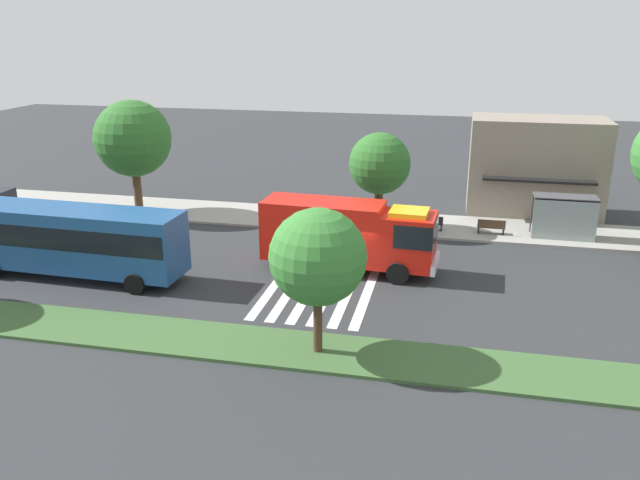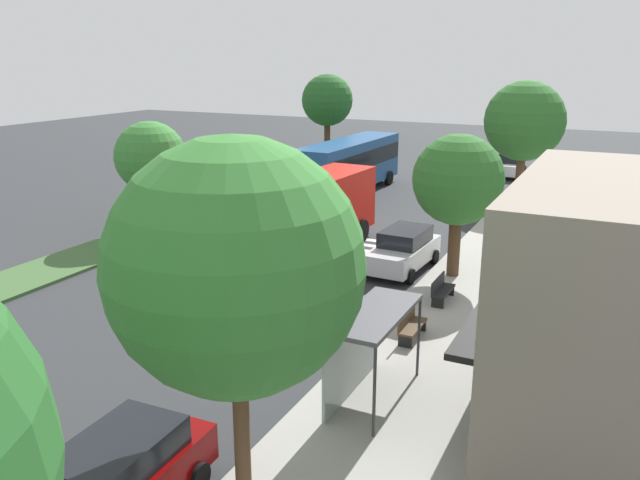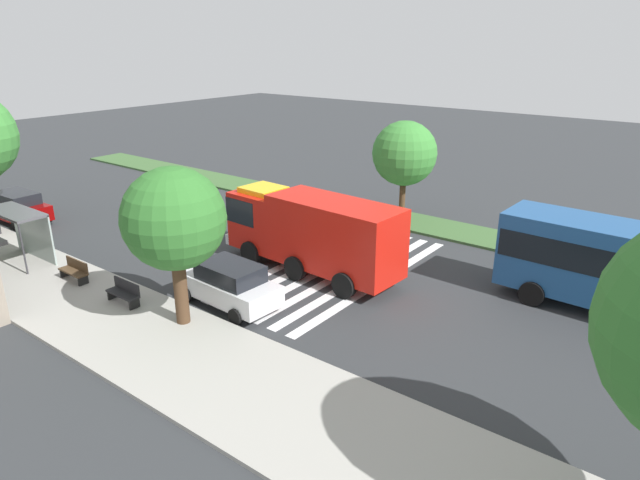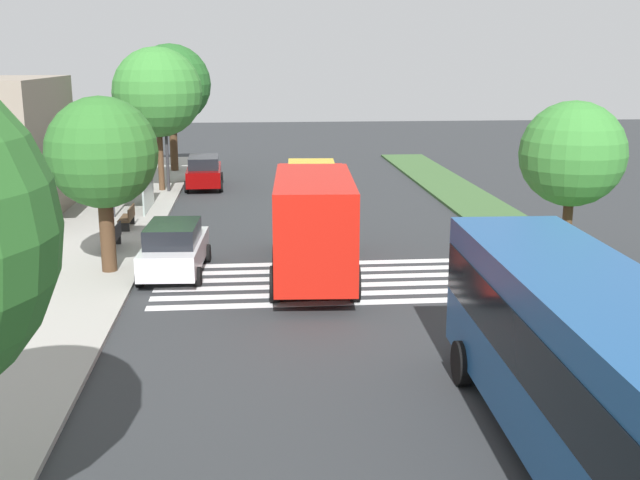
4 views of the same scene
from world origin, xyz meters
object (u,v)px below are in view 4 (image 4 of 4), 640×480
object	(u,v)px
median_tree_west	(572,154)
sidewalk_tree_east	(171,85)
parked_car_mid	(174,248)
bus_stop_shelter	(140,172)
parked_car_east	(204,172)
bench_near_shelter	(128,217)
fire_truck	(313,216)
sidewalk_tree_center	(157,92)
transit_bus	(593,364)
sidewalk_tree_west	(102,153)
street_lamp	(166,127)
bench_west_of_shelter	(113,237)

from	to	relation	value
median_tree_west	sidewalk_tree_east	bearing A→B (deg)	33.99
parked_car_mid	bus_stop_shelter	size ratio (longest dim) A/B	1.31
parked_car_mid	bus_stop_shelter	xyz separation A→B (m)	(10.81, 2.57, 0.97)
parked_car_east	bench_near_shelter	distance (m)	10.84
sidewalk_tree_east	bus_stop_shelter	bearing A→B (deg)	178.31
fire_truck	bench_near_shelter	distance (m)	10.25
sidewalk_tree_center	fire_truck	bearing A→B (deg)	-157.31
transit_bus	sidewalk_tree_west	size ratio (longest dim) A/B	1.92
fire_truck	median_tree_west	bearing A→B (deg)	-85.19
bus_stop_shelter	bench_near_shelter	size ratio (longest dim) A/B	2.19
bus_stop_shelter	median_tree_west	xyz separation A→B (m)	(-10.90, -16.14, 2.05)
fire_truck	transit_bus	size ratio (longest dim) A/B	0.80
parked_car_east	transit_bus	bearing A→B (deg)	-166.45
street_lamp	fire_truck	bearing A→B (deg)	-157.98
bench_west_of_shelter	median_tree_west	xyz separation A→B (m)	(-3.29, -16.15, 3.34)
parked_car_mid	parked_car_east	size ratio (longest dim) A/B	0.97
parked_car_mid	median_tree_west	xyz separation A→B (m)	(-0.09, -13.57, 3.02)
sidewalk_tree_east	median_tree_west	world-z (taller)	sidewalk_tree_east
bus_stop_shelter	sidewalk_tree_west	size ratio (longest dim) A/B	0.60
fire_truck	median_tree_west	size ratio (longest dim) A/B	1.60
parked_car_mid	bench_near_shelter	bearing A→B (deg)	23.52
street_lamp	transit_bus	bearing A→B (deg)	-160.68
parked_car_east	sidewalk_tree_center	world-z (taller)	sidewalk_tree_center
parked_car_east	sidewalk_tree_west	bearing A→B (deg)	170.99
street_lamp	sidewalk_tree_west	size ratio (longest dim) A/B	0.98
fire_truck	bench_west_of_shelter	xyz separation A→B (m)	(3.51, 7.24, -1.40)
bench_near_shelter	street_lamp	xyz separation A→B (m)	(8.85, -0.78, 2.94)
fire_truck	sidewalk_tree_east	world-z (taller)	sidewalk_tree_east
bus_stop_shelter	sidewalk_tree_east	xyz separation A→B (m)	(12.49, -0.37, 3.56)
bus_stop_shelter	fire_truck	bearing A→B (deg)	-146.96
parked_car_mid	bench_near_shelter	world-z (taller)	parked_car_mid
sidewalk_tree_west	sidewalk_tree_east	distance (m)	23.21
parked_car_east	bus_stop_shelter	xyz separation A→B (m)	(-6.53, 2.57, 0.97)
parked_car_mid	parked_car_east	xyz separation A→B (m)	(17.33, -0.00, 0.00)
fire_truck	bench_near_shelter	size ratio (longest dim) A/B	5.63
parked_car_east	sidewalk_tree_east	bearing A→B (deg)	18.54
transit_bus	bus_stop_shelter	size ratio (longest dim) A/B	3.21
transit_bus	sidewalk_tree_west	xyz separation A→B (m)	(13.63, 10.62, 2.03)
bench_west_of_shelter	sidewalk_tree_center	distance (m)	13.73
bus_stop_shelter	sidewalk_tree_west	distance (m)	10.91
parked_car_mid	transit_bus	distance (m)	15.95
street_lamp	parked_car_east	bearing A→B (deg)	-47.09
parked_car_mid	street_lamp	bearing A→B (deg)	9.30
parked_car_mid	street_lamp	xyz separation A→B (m)	(15.66, 1.80, 2.62)
bench_west_of_shelter	median_tree_west	size ratio (longest dim) A/B	0.28
sidewalk_tree_west	bench_near_shelter	bearing A→B (deg)	3.29
parked_car_mid	transit_bus	bearing A→B (deg)	-145.27
sidewalk_tree_west	street_lamp	bearing A→B (deg)	-1.48
sidewalk_tree_east	bench_near_shelter	bearing A→B (deg)	178.67
bench_near_shelter	fire_truck	bearing A→B (deg)	-134.49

